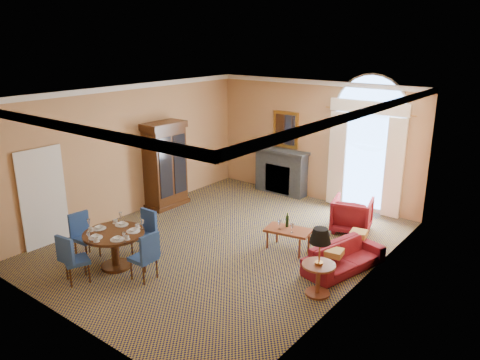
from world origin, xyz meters
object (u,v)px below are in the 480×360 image
Objects in this scene: armoire at (165,166)px; armchair at (352,215)px; coffee_table at (288,231)px; dining_table at (114,241)px; side_table at (319,253)px; sofa at (344,257)px.

armoire is 4.84m from armchair.
armoire is 2.20× the size of coffee_table.
dining_table is 3.48m from coffee_table.
side_table reaches higher than dining_table.
armoire is 3.52m from dining_table.
armchair is (4.58, 1.42, -0.67)m from armoire.
side_table is (0.74, -2.92, 0.39)m from armchair.
armchair is at bearing 17.22° from armoire.
side_table is at bearing -51.82° from coffee_table.
side_table reaches higher than armchair.
armoire is at bearing 100.12° from sofa.
armoire is 1.29× the size of sofa.
sofa is 1.71× the size of coffee_table.
armoire is 4.03m from coffee_table.
armoire is at bearing 120.19° from dining_table.
armoire reaches higher than sofa.
armoire reaches higher than dining_table.
sofa is at bearing 96.31° from armchair.
side_table reaches higher than coffee_table.
armchair is 1.86m from coffee_table.
dining_table reaches higher than coffee_table.
armoire is at bearing 2.53° from armchair.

